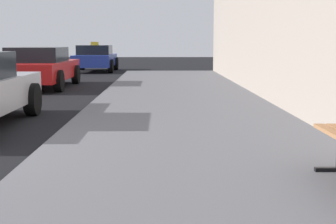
{
  "coord_description": "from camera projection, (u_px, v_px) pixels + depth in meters",
  "views": [
    {
      "loc": [
        3.51,
        -5.89,
        1.44
      ],
      "look_at": [
        3.58,
        -0.59,
        0.67
      ],
      "focal_mm": 52.08,
      "sensor_mm": 36.0,
      "label": 1
    }
  ],
  "objects": [
    {
      "name": "sidewalk",
      "position": [
        201.0,
        153.0,
        6.03
      ],
      "size": [
        4.0,
        32.0,
        0.15
      ],
      "primitive_type": "cube",
      "color": "#5B5B60",
      "rests_on": "ground_plane"
    },
    {
      "name": "car_blue",
      "position": [
        95.0,
        58.0,
        23.63
      ],
      "size": [
        1.95,
        4.05,
        1.43
      ],
      "color": "#233899",
      "rests_on": "ground_plane"
    },
    {
      "name": "car_red",
      "position": [
        40.0,
        67.0,
        15.28
      ],
      "size": [
        1.96,
        4.44,
        1.27
      ],
      "color": "red",
      "rests_on": "ground_plane"
    }
  ]
}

